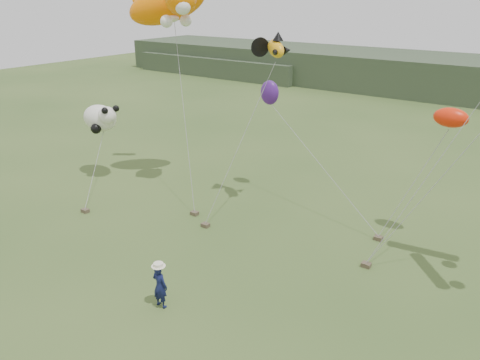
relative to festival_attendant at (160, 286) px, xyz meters
The scene contains 8 objects.
ground 1.64m from the festival_attendant, 96.20° to the left, with size 120.00×120.00×0.00m, color #385123.
headland 46.21m from the festival_attendant, 94.05° to the left, with size 90.00×13.00×4.00m.
festival_attendant is the anchor object (origin of this frame).
sandbag_anchors 6.47m from the festival_attendant, 100.15° to the left, with size 14.15×6.30×0.19m.
cat_kite 15.48m from the festival_attendant, 129.62° to the left, with size 5.76×4.48×3.14m.
fish_kite 12.30m from the festival_attendant, 100.26° to the left, with size 2.62×1.70×1.31m.
panda_kite 14.48m from the festival_attendant, 148.12° to the left, with size 2.76×1.78×1.71m.
misc_kites 12.37m from the festival_attendant, 80.64° to the left, with size 10.56×1.29×1.31m.
Camera 1 is at (10.66, -11.14, 10.53)m, focal length 35.00 mm.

